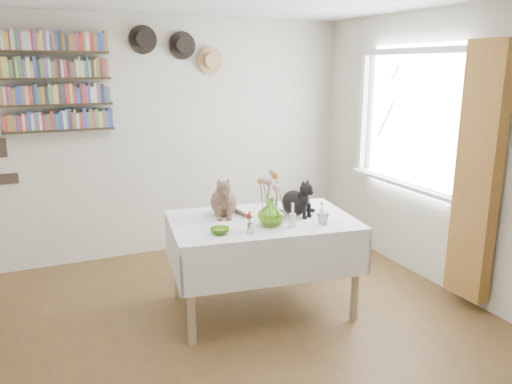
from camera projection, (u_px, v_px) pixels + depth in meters
name	position (u px, v px, depth m)	size (l,w,h in m)	color
room	(257.00, 181.00, 3.34)	(4.08, 4.58, 2.58)	brown
window	(409.00, 130.00, 4.79)	(0.12, 1.52, 1.32)	white
curtain	(478.00, 174.00, 4.01)	(0.12, 0.38, 2.10)	brown
dining_table	(262.00, 242.00, 4.09)	(1.59, 1.14, 0.79)	white
tabby_cat	(224.00, 195.00, 4.11)	(0.23, 0.30, 0.35)	brown
black_cat	(294.00, 196.00, 4.12)	(0.21, 0.27, 0.32)	black
flower_vase	(271.00, 212.00, 3.85)	(0.21, 0.21, 0.22)	#96D23A
green_bowl	(220.00, 231.00, 3.68)	(0.14, 0.14, 0.04)	#96D23A
drinking_glass	(323.00, 219.00, 3.90)	(0.09, 0.09, 0.09)	white
candlestick	(293.00, 219.00, 3.82)	(0.05, 0.05, 0.20)	white
berry_jar	(250.00, 223.00, 3.68)	(0.05, 0.05, 0.19)	white
porcelain_figurine	(322.00, 209.00, 4.16)	(0.06, 0.06, 0.11)	white
flower_bouquet	(271.00, 183.00, 3.81)	(0.17, 0.13, 0.39)	#4C7233
bookshelf_unit	(55.00, 83.00, 4.67)	(1.00, 0.16, 0.91)	#2D2315
wall_hats	(180.00, 49.00, 5.09)	(0.98, 0.09, 0.48)	black
wall_art_plaques	(2.00, 161.00, 4.70)	(0.21, 0.02, 0.44)	#38281E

